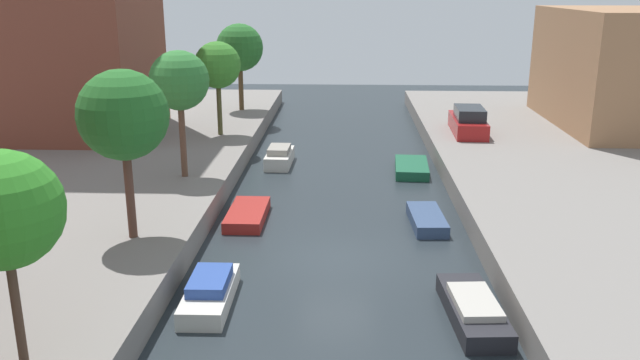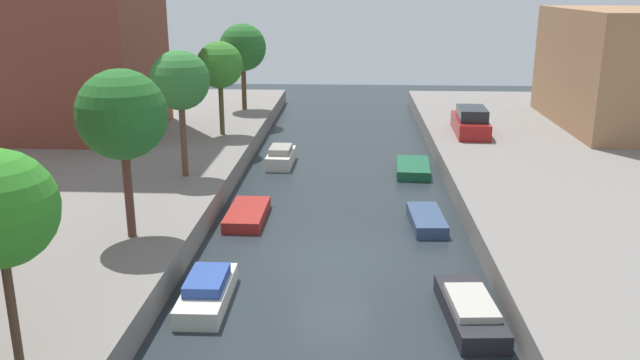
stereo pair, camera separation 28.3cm
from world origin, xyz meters
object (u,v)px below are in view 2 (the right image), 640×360
(street_tree_3, at_px, (180,81))
(parked_car, at_px, (471,122))
(street_tree_4, at_px, (220,65))
(moored_boat_right_2, at_px, (470,310))
(street_tree_5, at_px, (243,48))
(moored_boat_right_3, at_px, (427,220))
(moored_boat_left_2, at_px, (207,292))
(moored_boat_left_3, at_px, (247,214))
(street_tree_2, at_px, (122,115))
(moored_boat_left_4, at_px, (281,157))
(moored_boat_right_4, at_px, (413,168))

(street_tree_3, bearing_deg, parked_car, 33.68)
(street_tree_4, bearing_deg, moored_boat_right_2, -60.77)
(street_tree_3, bearing_deg, street_tree_5, 90.00)
(moored_boat_right_2, bearing_deg, moored_boat_right_3, 93.18)
(parked_car, relative_size, moored_boat_right_2, 1.21)
(moored_boat_left_2, bearing_deg, street_tree_4, 99.57)
(moored_boat_left_3, bearing_deg, street_tree_4, 105.70)
(street_tree_4, relative_size, parked_car, 1.09)
(street_tree_2, xyz_separation_m, moored_boat_left_4, (3.66, 13.13, -4.73))
(street_tree_2, relative_size, moored_boat_right_3, 1.77)
(moored_boat_left_4, relative_size, moored_boat_right_4, 0.89)
(street_tree_3, relative_size, street_tree_4, 1.06)
(street_tree_4, bearing_deg, moored_boat_left_4, -37.53)
(moored_boat_left_3, bearing_deg, moored_boat_left_4, 86.95)
(street_tree_5, bearing_deg, moored_boat_right_2, -68.24)
(moored_boat_left_2, height_order, moored_boat_right_4, moored_boat_left_2)
(moored_boat_left_2, distance_m, moored_boat_right_2, 7.75)
(moored_boat_right_4, bearing_deg, street_tree_3, -156.60)
(moored_boat_left_2, relative_size, moored_boat_left_3, 1.01)
(parked_car, bearing_deg, moored_boat_right_4, -126.66)
(moored_boat_left_3, height_order, moored_boat_right_4, moored_boat_right_4)
(moored_boat_left_2, bearing_deg, street_tree_3, 107.24)
(moored_boat_right_2, height_order, moored_boat_right_3, moored_boat_right_2)
(street_tree_4, bearing_deg, moored_boat_left_3, -74.30)
(street_tree_4, distance_m, moored_boat_left_3, 12.73)
(street_tree_4, distance_m, street_tree_5, 7.83)
(street_tree_5, bearing_deg, parked_car, -25.99)
(moored_boat_right_2, bearing_deg, street_tree_4, 119.23)
(parked_car, xyz_separation_m, moored_boat_left_3, (-11.00, -12.30, -1.42))
(street_tree_5, distance_m, moored_boat_right_2, 29.77)
(moored_boat_left_3, xyz_separation_m, moored_boat_right_2, (7.68, -8.05, 0.10))
(street_tree_5, xyz_separation_m, moored_boat_right_3, (10.46, -19.54, -4.93))
(street_tree_3, height_order, moored_boat_left_3, street_tree_3)
(street_tree_3, height_order, street_tree_4, street_tree_3)
(street_tree_2, height_order, moored_boat_right_3, street_tree_2)
(street_tree_3, xyz_separation_m, moored_boat_left_3, (3.20, -2.83, -5.02))
(moored_boat_right_2, relative_size, moored_boat_right_3, 1.24)
(street_tree_4, relative_size, moored_boat_right_3, 1.63)
(street_tree_3, bearing_deg, moored_boat_right_3, -16.76)
(street_tree_4, relative_size, moored_boat_left_3, 1.51)
(street_tree_2, xyz_separation_m, moored_boat_right_4, (10.56, 11.94, -4.93))
(parked_car, distance_m, moored_boat_right_4, 6.26)
(moored_boat_left_2, bearing_deg, moored_boat_right_2, -5.11)
(parked_car, relative_size, moored_boat_right_4, 1.35)
(parked_car, relative_size, moored_boat_right_3, 1.50)
(moored_boat_left_3, bearing_deg, moored_boat_right_2, -46.36)
(moored_boat_right_2, relative_size, moored_boat_right_4, 1.12)
(street_tree_4, relative_size, moored_boat_left_2, 1.50)
(parked_car, bearing_deg, moored_boat_right_2, -99.26)
(moored_boat_left_3, distance_m, moored_boat_left_4, 8.60)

